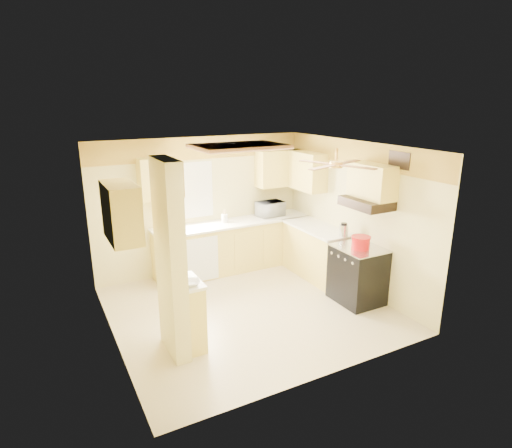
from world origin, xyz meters
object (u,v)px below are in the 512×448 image
stove (358,274)px  dutch_oven (361,242)px  microwave (270,209)px  kettle (344,230)px  bowl (191,283)px

stove → dutch_oven: 0.56m
microwave → kettle: bearing=99.3°
kettle → stove: bearing=-99.1°
bowl → kettle: bearing=12.4°
dutch_oven → stove: bearing=59.8°
kettle → bowl: bearing=-167.6°
stove → kettle: size_ratio=3.97×
microwave → bowl: bearing=38.3°
microwave → dutch_oven: microwave is taller
microwave → bowl: microwave is taller
stove → bowl: (-2.82, -0.14, 0.51)m
microwave → kettle: (0.43, -1.69, -0.03)m
kettle → microwave: bearing=104.4°
stove → kettle: bearing=80.9°
bowl → dutch_oven: bearing=1.8°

